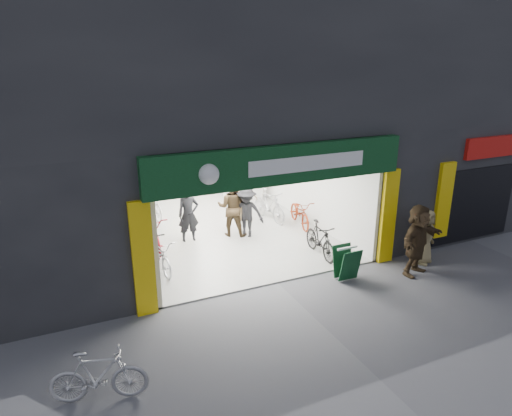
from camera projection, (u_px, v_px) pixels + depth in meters
ground at (278, 283)px, 11.35m from camera, size 60.00×60.00×0.00m
building at (235, 91)px, 14.64m from camera, size 17.00×10.27×8.00m
bike_left_front at (159, 254)px, 11.90m from camera, size 0.79×1.81×0.92m
bike_left_midfront at (155, 246)px, 12.28m from camera, size 0.72×1.77×1.04m
bike_left_midback at (151, 232)px, 13.16m from camera, size 0.79×2.08×1.08m
bike_left_back at (151, 202)px, 15.70m from camera, size 0.78×1.97×1.15m
bike_right_front at (320, 240)px, 12.73m from camera, size 0.60×1.70×1.00m
bike_right_mid at (300, 213)px, 15.05m from camera, size 0.94×1.85×0.93m
bike_right_back at (269, 205)px, 15.50m from camera, size 0.76×1.88×1.10m
parked_bike at (98, 376)px, 7.37m from camera, size 1.64×0.86×0.95m
customer_a at (188, 215)px, 13.62m from camera, size 0.65×0.44×1.74m
customer_b at (232, 207)px, 14.06m from camera, size 1.16×1.10×1.90m
customer_c at (247, 213)px, 13.95m from camera, size 1.21×1.07×1.62m
customer_d at (244, 200)px, 15.34m from camera, size 0.98×0.63×1.55m
pedestrian_near at (425, 237)px, 12.25m from camera, size 0.88×0.74×1.52m
pedestrian_far at (417, 240)px, 11.57m from camera, size 1.83×1.10×1.88m
sandwich_board at (346, 262)px, 11.43m from camera, size 0.57×0.56×0.84m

